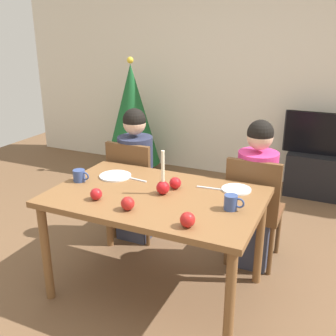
{
  "coord_description": "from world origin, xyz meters",
  "views": [
    {
      "loc": [
        1.07,
        -2.15,
        1.79
      ],
      "look_at": [
        0.0,
        0.2,
        0.87
      ],
      "focal_mm": 42.06,
      "sensor_mm": 36.0,
      "label": 1
    }
  ],
  "objects_px": {
    "chair_right": "(254,205)",
    "apple_by_right_mug": "(96,194)",
    "tv_stand": "(316,174)",
    "person_right_child": "(255,197)",
    "mug_left": "(80,176)",
    "apple_far_edge": "(175,183)",
    "plate_left": "(115,176)",
    "apple_near_candle": "(128,203)",
    "dining_table": "(156,206)",
    "mug_right": "(231,202)",
    "chair_left": "(134,184)",
    "candle_centerpiece": "(163,185)",
    "tv": "(321,134)",
    "person_left_child": "(136,177)",
    "christmas_tree": "(132,115)",
    "apple_by_left_plate": "(188,220)",
    "plate_right": "(236,189)"
  },
  "relations": [
    {
      "from": "apple_by_left_plate",
      "to": "person_right_child",
      "type": "bearing_deg",
      "value": 79.86
    },
    {
      "from": "plate_left",
      "to": "mug_left",
      "type": "bearing_deg",
      "value": -134.92
    },
    {
      "from": "mug_left",
      "to": "mug_right",
      "type": "distance_m",
      "value": 1.12
    },
    {
      "from": "apple_near_candle",
      "to": "apple_by_right_mug",
      "type": "relative_size",
      "value": 1.09
    },
    {
      "from": "mug_right",
      "to": "mug_left",
      "type": "bearing_deg",
      "value": 179.65
    },
    {
      "from": "chair_right",
      "to": "mug_right",
      "type": "bearing_deg",
      "value": -91.33
    },
    {
      "from": "tv_stand",
      "to": "plate_left",
      "type": "relative_size",
      "value": 2.72
    },
    {
      "from": "tv_stand",
      "to": "apple_near_candle",
      "type": "relative_size",
      "value": 7.57
    },
    {
      "from": "tv_stand",
      "to": "plate_right",
      "type": "height_order",
      "value": "plate_right"
    },
    {
      "from": "mug_right",
      "to": "chair_left",
      "type": "bearing_deg",
      "value": 148.53
    },
    {
      "from": "dining_table",
      "to": "apple_far_edge",
      "type": "relative_size",
      "value": 17.03
    },
    {
      "from": "dining_table",
      "to": "tv_stand",
      "type": "distance_m",
      "value": 2.5
    },
    {
      "from": "dining_table",
      "to": "mug_right",
      "type": "relative_size",
      "value": 11.11
    },
    {
      "from": "mug_left",
      "to": "chair_left",
      "type": "bearing_deg",
      "value": 81.31
    },
    {
      "from": "chair_left",
      "to": "tv",
      "type": "relative_size",
      "value": 1.14
    },
    {
      "from": "chair_right",
      "to": "apple_by_right_mug",
      "type": "height_order",
      "value": "chair_right"
    },
    {
      "from": "person_right_child",
      "to": "apple_near_candle",
      "type": "relative_size",
      "value": 13.87
    },
    {
      "from": "apple_by_left_plate",
      "to": "mug_right",
      "type": "bearing_deg",
      "value": 63.02
    },
    {
      "from": "tv",
      "to": "christmas_tree",
      "type": "xyz_separation_m",
      "value": [
        -2.24,
        -0.2,
        0.05
      ]
    },
    {
      "from": "chair_left",
      "to": "candle_centerpiece",
      "type": "height_order",
      "value": "candle_centerpiece"
    },
    {
      "from": "tv",
      "to": "christmas_tree",
      "type": "bearing_deg",
      "value": -174.9
    },
    {
      "from": "tv",
      "to": "plate_right",
      "type": "xyz_separation_m",
      "value": [
        -0.4,
        -2.01,
        0.05
      ]
    },
    {
      "from": "person_left_child",
      "to": "christmas_tree",
      "type": "relative_size",
      "value": 0.8
    },
    {
      "from": "tv",
      "to": "person_left_child",
      "type": "bearing_deg",
      "value": -129.73
    },
    {
      "from": "mug_left",
      "to": "apple_far_edge",
      "type": "bearing_deg",
      "value": 13.0
    },
    {
      "from": "candle_centerpiece",
      "to": "mug_left",
      "type": "xyz_separation_m",
      "value": [
        -0.64,
        -0.04,
        -0.02
      ]
    },
    {
      "from": "person_right_child",
      "to": "christmas_tree",
      "type": "distance_m",
      "value": 2.4
    },
    {
      "from": "person_left_child",
      "to": "apple_far_edge",
      "type": "xyz_separation_m",
      "value": [
        0.59,
        -0.5,
        0.22
      ]
    },
    {
      "from": "dining_table",
      "to": "apple_near_candle",
      "type": "relative_size",
      "value": 16.57
    },
    {
      "from": "chair_right",
      "to": "apple_near_candle",
      "type": "xyz_separation_m",
      "value": [
        -0.58,
        -0.89,
        0.28
      ]
    },
    {
      "from": "apple_far_edge",
      "to": "candle_centerpiece",
      "type": "bearing_deg",
      "value": -107.52
    },
    {
      "from": "tv_stand",
      "to": "christmas_tree",
      "type": "distance_m",
      "value": 2.31
    },
    {
      "from": "chair_right",
      "to": "apple_by_right_mug",
      "type": "distance_m",
      "value": 1.23
    },
    {
      "from": "apple_by_right_mug",
      "to": "plate_right",
      "type": "bearing_deg",
      "value": 34.05
    },
    {
      "from": "tv_stand",
      "to": "person_right_child",
      "type": "bearing_deg",
      "value": -101.54
    },
    {
      "from": "mug_left",
      "to": "apple_far_edge",
      "type": "relative_size",
      "value": 1.55
    },
    {
      "from": "dining_table",
      "to": "tv_stand",
      "type": "xyz_separation_m",
      "value": [
        0.87,
        2.3,
        -0.43
      ]
    },
    {
      "from": "person_left_child",
      "to": "tv",
      "type": "relative_size",
      "value": 1.48
    },
    {
      "from": "apple_near_candle",
      "to": "apple_by_left_plate",
      "type": "bearing_deg",
      "value": -7.1
    },
    {
      "from": "person_left_child",
      "to": "tv_stand",
      "type": "distance_m",
      "value": 2.18
    },
    {
      "from": "chair_right",
      "to": "person_right_child",
      "type": "distance_m",
      "value": 0.07
    },
    {
      "from": "plate_left",
      "to": "mug_right",
      "type": "distance_m",
      "value": 0.96
    },
    {
      "from": "chair_left",
      "to": "person_left_child",
      "type": "relative_size",
      "value": 0.77
    },
    {
      "from": "dining_table",
      "to": "mug_left",
      "type": "bearing_deg",
      "value": -178.65
    },
    {
      "from": "person_right_child",
      "to": "mug_right",
      "type": "bearing_deg",
      "value": -91.27
    },
    {
      "from": "candle_centerpiece",
      "to": "apple_near_candle",
      "type": "bearing_deg",
      "value": -106.46
    },
    {
      "from": "tv_stand",
      "to": "plate_left",
      "type": "distance_m",
      "value": 2.54
    },
    {
      "from": "candle_centerpiece",
      "to": "chair_left",
      "type": "bearing_deg",
      "value": 133.26
    },
    {
      "from": "dining_table",
      "to": "person_left_child",
      "type": "bearing_deg",
      "value": 128.32
    },
    {
      "from": "chair_left",
      "to": "apple_by_left_plate",
      "type": "xyz_separation_m",
      "value": [
        0.87,
        -0.94,
        0.28
      ]
    }
  ]
}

